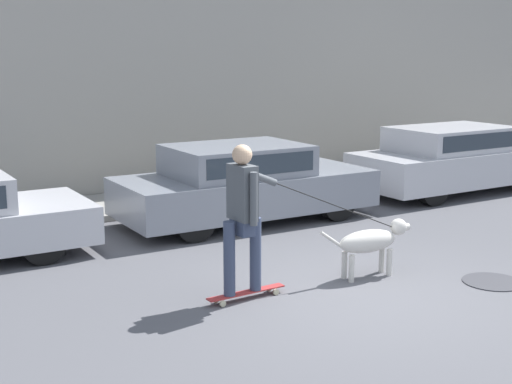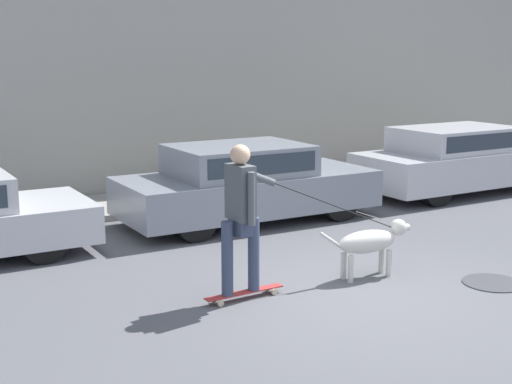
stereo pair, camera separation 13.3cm
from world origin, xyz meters
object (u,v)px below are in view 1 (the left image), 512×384
Objects in this scene: parked_car_1 at (244,184)px; parked_car_2 at (455,160)px; dog at (371,241)px; skateboarder at (244,212)px.

parked_car_2 reaches higher than parked_car_1.
parked_car_2 is 6.01m from dog.
dog is at bearing -4.83° from skateboarder.
parked_car_2 is 7.52m from skateboarder.
parked_car_2 is 3.32× the size of dog.
dog is at bearing -146.33° from parked_car_2.
parked_car_1 is 3.37m from dog.
dog is (-4.98, -3.36, -0.20)m from parked_car_2.
parked_car_1 is 3.81m from skateboarder.
parked_car_2 reaches higher than dog.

